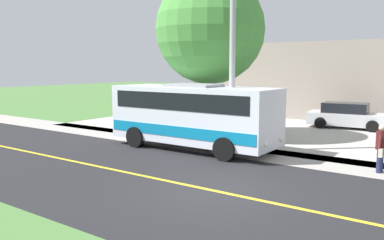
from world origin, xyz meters
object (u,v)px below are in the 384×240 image
shuttle_bus_front (194,113)px  tree_curbside (210,30)px  parked_car_near (348,116)px  street_light_pole (231,40)px  pedestrian_with_bags (381,147)px  commercial_building (363,80)px

shuttle_bus_front → tree_curbside: tree_curbside is taller
parked_car_near → street_light_pole: bearing=-13.5°
street_light_pole → tree_curbside: bearing=-133.9°
shuttle_bus_front → street_light_pole: street_light_pole is taller
pedestrian_with_bags → street_light_pole: size_ratio=0.19×
pedestrian_with_bags → tree_curbside: 9.77m
shuttle_bus_front → pedestrian_with_bags: size_ratio=4.62×
parked_car_near → commercial_building: size_ratio=0.25×
shuttle_bus_front → parked_car_near: shuttle_bus_front is taller
pedestrian_with_bags → tree_curbside: tree_curbside is taller
shuttle_bus_front → parked_car_near: bearing=158.6°
pedestrian_with_bags → commercial_building: (-16.49, -4.22, 1.71)m
parked_car_near → tree_curbside: size_ratio=0.57×
street_light_pole → commercial_building: (-16.52, 1.51, -1.98)m
pedestrian_with_bags → commercial_building: size_ratio=0.09×
pedestrian_with_bags → commercial_building: bearing=-165.6°
street_light_pole → parked_car_near: bearing=166.5°
commercial_building → parked_car_near: bearing=6.3°
street_light_pole → tree_curbside: street_light_pole is taller
street_light_pole → parked_car_near: street_light_pole is taller
pedestrian_with_bags → street_light_pole: (0.03, -5.73, 3.69)m
commercial_building → street_light_pole: bearing=-5.2°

